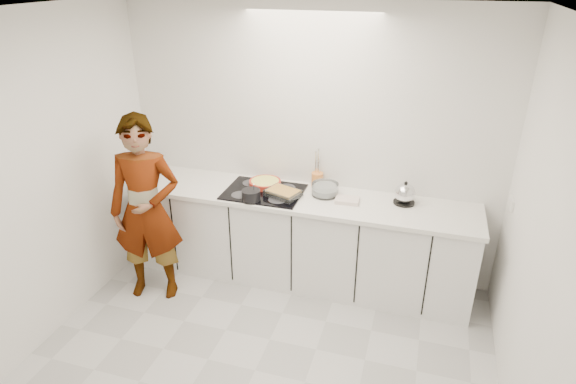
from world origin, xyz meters
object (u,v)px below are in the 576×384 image
(saucepan, at_px, (251,195))
(utensil_crock, at_px, (317,180))
(baking_dish, at_px, (283,193))
(tart_dish, at_px, (265,183))
(kettle, at_px, (405,194))
(mixing_bowl, at_px, (325,190))
(cook, at_px, (146,210))
(hob, at_px, (264,192))

(saucepan, relative_size, utensil_crock, 1.39)
(saucepan, relative_size, baking_dish, 0.54)
(saucepan, bearing_deg, utensil_crock, 44.92)
(tart_dish, height_order, kettle, kettle)
(utensil_crock, bearing_deg, mixing_bowl, -55.77)
(baking_dish, distance_m, mixing_bowl, 0.39)
(saucepan, height_order, utensil_crock, saucepan)
(mixing_bowl, xyz_separation_m, cook, (-1.47, -0.69, -0.09))
(utensil_crock, distance_m, cook, 1.61)
(mixing_bowl, distance_m, cook, 1.63)
(baking_dish, distance_m, kettle, 1.09)
(cook, bearing_deg, hob, 17.49)
(saucepan, height_order, baking_dish, saucepan)
(utensil_crock, bearing_deg, saucepan, -135.08)
(mixing_bowl, relative_size, utensil_crock, 2.37)
(mixing_bowl, height_order, utensil_crock, utensil_crock)
(baking_dish, bearing_deg, kettle, 10.13)
(tart_dish, bearing_deg, hob, -75.78)
(tart_dish, xyz_separation_m, baking_dish, (0.24, -0.17, 0.00))
(mixing_bowl, distance_m, kettle, 0.72)
(utensil_crock, xyz_separation_m, cook, (-1.35, -0.86, -0.11))
(saucepan, height_order, kettle, kettle)
(utensil_crock, bearing_deg, hob, -147.39)
(hob, relative_size, kettle, 3.34)
(saucepan, xyz_separation_m, baking_dish, (0.25, 0.16, -0.02))
(hob, bearing_deg, kettle, 6.49)
(hob, relative_size, utensil_crock, 5.19)
(baking_dish, xyz_separation_m, cook, (-1.11, -0.53, -0.08))
(utensil_crock, bearing_deg, kettle, -9.48)
(hob, xyz_separation_m, kettle, (1.28, 0.15, 0.08))
(mixing_bowl, bearing_deg, tart_dish, 178.75)
(tart_dish, xyz_separation_m, cook, (-0.87, -0.70, -0.08))
(mixing_bowl, bearing_deg, kettle, 2.60)
(tart_dish, relative_size, saucepan, 2.00)
(hob, distance_m, kettle, 1.29)
(baking_dish, bearing_deg, tart_dish, 143.81)
(cook, bearing_deg, tart_dish, 23.79)
(saucepan, xyz_separation_m, cook, (-0.86, -0.37, -0.10))
(saucepan, relative_size, cook, 0.11)
(baking_dish, xyz_separation_m, kettle, (1.07, 0.19, 0.04))
(baking_dish, distance_m, cook, 1.23)
(hob, bearing_deg, utensil_crock, 32.61)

